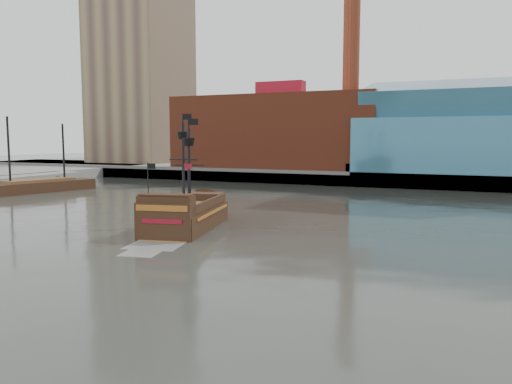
% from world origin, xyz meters
% --- Properties ---
extents(ground, '(400.00, 400.00, 0.00)m').
position_xyz_m(ground, '(0.00, 0.00, 0.00)').
color(ground, '#2D302A').
rests_on(ground, ground).
extents(promenade_far, '(220.00, 60.00, 2.00)m').
position_xyz_m(promenade_far, '(0.00, 92.00, 1.00)').
color(promenade_far, slate).
rests_on(promenade_far, ground).
extents(seawall, '(220.00, 1.00, 2.60)m').
position_xyz_m(seawall, '(0.00, 62.50, 1.30)').
color(seawall, '#4C4C49').
rests_on(seawall, ground).
extents(skyline, '(149.00, 45.00, 62.00)m').
position_xyz_m(skyline, '(5.21, 84.56, 24.55)').
color(skyline, '#776447').
rests_on(skyline, promenade_far).
extents(pirate_ship, '(7.93, 16.18, 11.64)m').
position_xyz_m(pirate_ship, '(-9.50, 15.16, 1.05)').
color(pirate_ship, black).
rests_on(pirate_ship, ground).
extents(docked_vessel, '(8.06, 18.57, 12.32)m').
position_xyz_m(docked_vessel, '(-48.11, 33.43, 0.78)').
color(docked_vessel, black).
rests_on(docked_vessel, ground).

